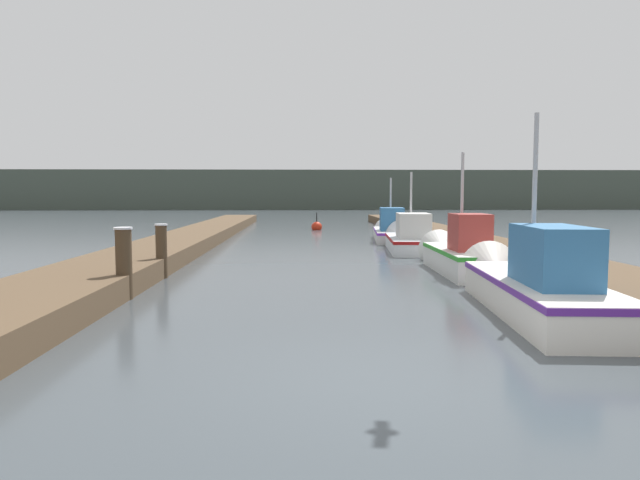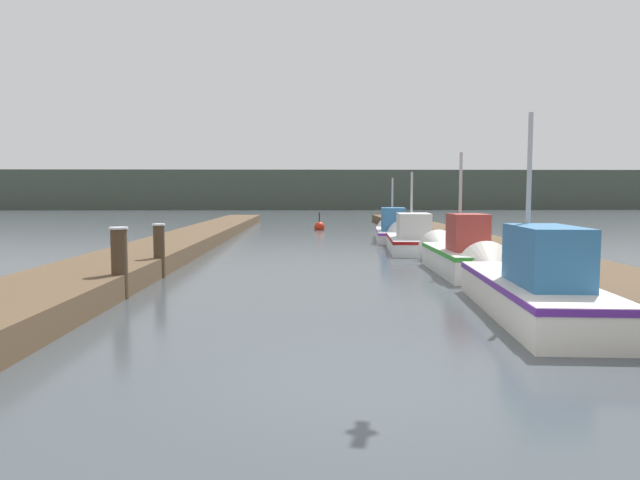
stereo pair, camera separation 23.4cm
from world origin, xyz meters
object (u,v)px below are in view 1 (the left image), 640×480
(fishing_boat_3, at_px, (390,230))
(channel_buoy, at_px, (317,227))
(fishing_boat_2, at_px, (409,238))
(fishing_boat_1, at_px, (458,254))
(fishing_boat_0, at_px, (530,283))
(mooring_piling_0, at_px, (457,243))
(mooring_piling_2, at_px, (161,251))
(mooring_piling_1, at_px, (124,263))

(fishing_boat_3, xyz_separation_m, channel_buoy, (-3.05, 6.96, -0.25))
(fishing_boat_2, bearing_deg, fishing_boat_1, -82.87)
(fishing_boat_0, relative_size, fishing_boat_2, 1.11)
(mooring_piling_0, xyz_separation_m, mooring_piling_2, (-8.22, -3.79, 0.18))
(fishing_boat_1, distance_m, channel_buoy, 17.32)
(fishing_boat_1, bearing_deg, fishing_boat_0, -90.63)
(fishing_boat_0, xyz_separation_m, mooring_piling_0, (0.84, 7.78, 0.01))
(fishing_boat_2, bearing_deg, fishing_boat_3, 95.43)
(mooring_piling_0, bearing_deg, fishing_boat_2, 106.40)
(mooring_piling_1, height_order, channel_buoy, mooring_piling_1)
(fishing_boat_1, height_order, channel_buoy, fishing_boat_1)
(mooring_piling_1, bearing_deg, channel_buoy, 78.45)
(mooring_piling_0, bearing_deg, fishing_boat_3, 97.23)
(fishing_boat_3, height_order, mooring_piling_1, fishing_boat_3)
(mooring_piling_1, bearing_deg, fishing_boat_1, 27.31)
(fishing_boat_3, bearing_deg, fishing_boat_0, -84.06)
(fishing_boat_3, bearing_deg, mooring_piling_0, -77.19)
(mooring_piling_1, distance_m, channel_buoy, 21.36)
(fishing_boat_1, bearing_deg, channel_buoy, 102.14)
(fishing_boat_1, bearing_deg, fishing_boat_3, 92.58)
(fishing_boat_3, bearing_deg, fishing_boat_1, -82.98)
(fishing_boat_0, distance_m, mooring_piling_2, 8.39)
(fishing_boat_3, relative_size, mooring_piling_0, 5.77)
(fishing_boat_1, distance_m, fishing_boat_3, 10.05)
(fishing_boat_1, xyz_separation_m, mooring_piling_2, (-7.54, -1.13, 0.21))
(mooring_piling_1, bearing_deg, fishing_boat_2, 52.61)
(mooring_piling_0, bearing_deg, mooring_piling_2, -155.24)
(fishing_boat_3, bearing_deg, fishing_boat_2, -83.94)
(fishing_boat_3, xyz_separation_m, mooring_piling_2, (-7.29, -11.18, 0.24))
(fishing_boat_1, distance_m, mooring_piling_0, 2.75)
(mooring_piling_0, relative_size, mooring_piling_1, 0.69)
(mooring_piling_0, bearing_deg, fishing_boat_0, -96.18)
(mooring_piling_1, relative_size, mooring_piling_2, 1.06)
(fishing_boat_3, distance_m, mooring_piling_2, 13.35)
(mooring_piling_0, xyz_separation_m, channel_buoy, (-3.99, 14.34, -0.32))
(fishing_boat_2, height_order, channel_buoy, fishing_boat_2)
(fishing_boat_2, height_order, mooring_piling_1, fishing_boat_2)
(fishing_boat_0, bearing_deg, mooring_piling_1, 175.32)
(fishing_boat_0, bearing_deg, mooring_piling_2, 156.17)
(mooring_piling_0, distance_m, mooring_piling_1, 10.56)
(fishing_boat_2, relative_size, mooring_piling_2, 4.06)
(mooring_piling_2, bearing_deg, channel_buoy, 76.86)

